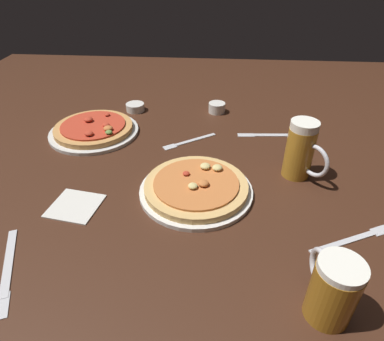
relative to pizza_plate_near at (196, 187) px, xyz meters
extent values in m
cube|color=#3D2114|center=(-0.02, 0.08, -0.03)|extent=(2.40, 2.40, 0.03)
cylinder|color=silver|center=(0.00, 0.00, -0.01)|extent=(0.31, 0.31, 0.01)
cylinder|color=tan|center=(0.00, 0.00, 0.00)|extent=(0.28, 0.28, 0.02)
cylinder|color=#C67038|center=(0.00, 0.00, 0.02)|extent=(0.23, 0.23, 0.01)
ellipsoid|color=#DBC67A|center=(-0.01, -0.03, 0.03)|extent=(0.03, 0.03, 0.01)
ellipsoid|color=#DBC67A|center=(0.06, 0.06, 0.03)|extent=(0.03, 0.03, 0.01)
ellipsoid|color=#DBC67A|center=(0.02, 0.07, 0.03)|extent=(0.03, 0.03, 0.01)
ellipsoid|color=#C67038|center=(0.02, -0.01, 0.03)|extent=(0.03, 0.03, 0.01)
ellipsoid|color=#B73823|center=(-0.03, 0.03, 0.02)|extent=(0.02, 0.02, 0.01)
cylinder|color=silver|center=(-0.39, 0.31, -0.01)|extent=(0.31, 0.31, 0.01)
cylinder|color=tan|center=(-0.39, 0.31, 0.00)|extent=(0.28, 0.28, 0.02)
cylinder|color=#B73823|center=(-0.39, 0.31, 0.02)|extent=(0.23, 0.23, 0.01)
ellipsoid|color=#B73823|center=(-0.41, 0.33, 0.03)|extent=(0.03, 0.03, 0.02)
ellipsoid|color=#B73823|center=(-0.36, 0.39, 0.02)|extent=(0.02, 0.02, 0.01)
ellipsoid|color=#C67038|center=(-0.32, 0.27, 0.03)|extent=(0.03, 0.03, 0.02)
ellipsoid|color=#B73823|center=(-0.37, 0.23, 0.03)|extent=(0.03, 0.03, 0.01)
ellipsoid|color=#B73823|center=(-0.34, 0.30, 0.03)|extent=(0.02, 0.02, 0.01)
ellipsoid|color=olive|center=(-0.31, 0.25, 0.03)|extent=(0.02, 0.02, 0.01)
cylinder|color=#B27A23|center=(0.29, 0.11, 0.06)|extent=(0.08, 0.08, 0.15)
cylinder|color=white|center=(0.29, 0.11, 0.14)|extent=(0.08, 0.08, 0.02)
torus|color=silver|center=(0.32, 0.07, 0.06)|extent=(0.07, 0.08, 0.10)
cylinder|color=#9E6619|center=(0.26, -0.34, 0.04)|extent=(0.08, 0.08, 0.12)
cylinder|color=white|center=(0.26, -0.34, 0.11)|extent=(0.08, 0.08, 0.01)
torus|color=silver|center=(0.26, -0.29, 0.04)|extent=(0.03, 0.08, 0.08)
cylinder|color=silver|center=(0.05, 0.53, 0.00)|extent=(0.07, 0.07, 0.04)
cylinder|color=silver|center=(-0.28, 0.52, 0.00)|extent=(0.07, 0.07, 0.03)
cube|color=silver|center=(-0.31, -0.08, -0.01)|extent=(0.14, 0.14, 0.01)
cube|color=silver|center=(0.35, -0.16, -0.01)|extent=(0.17, 0.09, 0.01)
cube|color=silver|center=(0.45, -0.11, -0.01)|extent=(0.05, 0.04, 0.00)
cube|color=silver|center=(0.26, 0.35, -0.01)|extent=(0.17, 0.03, 0.01)
cube|color=silver|center=(0.16, 0.34, -0.01)|extent=(0.06, 0.03, 0.00)
cube|color=silver|center=(-0.02, 0.29, -0.01)|extent=(0.14, 0.11, 0.01)
cube|color=silver|center=(-0.10, 0.24, -0.01)|extent=(0.05, 0.05, 0.00)
cube|color=silver|center=(-0.39, -0.27, -0.01)|extent=(0.09, 0.19, 0.01)
cube|color=silver|center=(-0.34, -0.38, -0.01)|extent=(0.05, 0.06, 0.00)
camera|label=1|loc=(0.04, -0.72, 0.56)|focal=31.23mm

